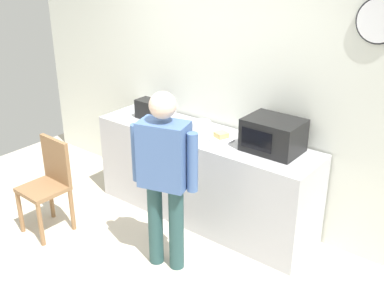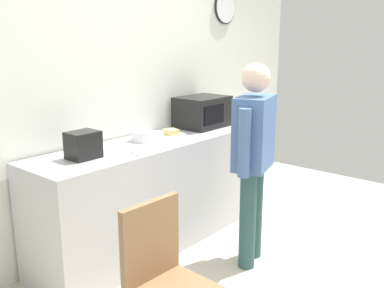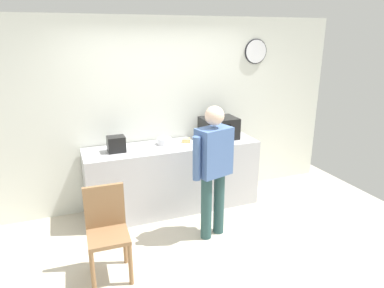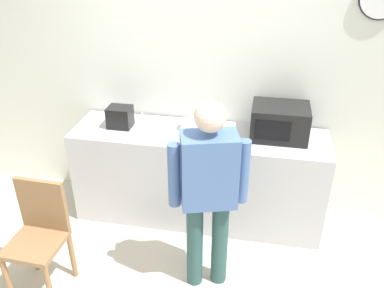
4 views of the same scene
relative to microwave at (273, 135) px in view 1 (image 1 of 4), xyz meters
name	(u,v)px [view 1 (image 1 of 4)]	position (x,y,z in m)	size (l,w,h in m)	color
ground_plane	(115,273)	(-0.76, -1.29, -1.09)	(6.00, 6.00, 0.00)	beige
back_wall	(224,88)	(-0.76, 0.31, 0.22)	(5.40, 0.13, 2.60)	silver
kitchen_counter	(204,177)	(-0.72, -0.07, -0.62)	(2.36, 0.62, 0.94)	#B7B7BC
microwave	(273,135)	(0.00, 0.00, 0.00)	(0.50, 0.39, 0.30)	black
sandwich_plate	(221,137)	(-0.52, -0.06, -0.13)	(0.26, 0.26, 0.06)	white
salad_bowl	(201,125)	(-0.81, 0.01, -0.11)	(0.19, 0.19, 0.09)	white
toaster	(148,109)	(-1.47, -0.07, -0.05)	(0.22, 0.18, 0.20)	black
fork_utensil	(174,112)	(-1.35, 0.22, -0.15)	(0.17, 0.02, 0.01)	silver
spoon_utensil	(157,130)	(-1.15, -0.28, -0.15)	(0.17, 0.02, 0.01)	silver
person_standing	(164,170)	(-0.50, -0.91, -0.14)	(0.57, 0.34, 1.61)	#284A4A
wooden_chair	(49,181)	(-1.78, -1.17, -0.56)	(0.41, 0.41, 0.94)	olive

